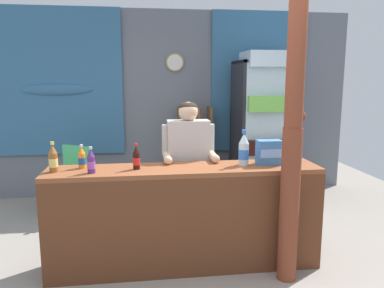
# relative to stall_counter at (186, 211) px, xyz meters

# --- Properties ---
(ground_plane) EXTENTS (7.31, 7.31, 0.00)m
(ground_plane) POSITION_rel_stall_counter_xyz_m (-0.01, 0.79, -0.55)
(ground_plane) COLOR gray
(back_wall_curtained) EXTENTS (5.48, 0.22, 2.66)m
(back_wall_curtained) POSITION_rel_stall_counter_xyz_m (-0.04, 2.43, 0.82)
(back_wall_curtained) COLOR slate
(back_wall_curtained) RESTS_ON ground
(stall_counter) EXTENTS (2.41, 0.47, 0.93)m
(stall_counter) POSITION_rel_stall_counter_xyz_m (0.00, 0.00, 0.00)
(stall_counter) COLOR brown
(stall_counter) RESTS_ON ground
(timber_post) EXTENTS (0.18, 0.16, 2.62)m
(timber_post) POSITION_rel_stall_counter_xyz_m (0.84, -0.26, 0.70)
(timber_post) COLOR brown
(timber_post) RESTS_ON ground
(drink_fridge) EXTENTS (0.74, 0.75, 2.05)m
(drink_fridge) POSITION_rel_stall_counter_xyz_m (1.28, 1.82, 0.57)
(drink_fridge) COLOR #232328
(drink_fridge) RESTS_ON ground
(bottle_shelf_rack) EXTENTS (0.48, 0.28, 1.30)m
(bottle_shelf_rack) POSITION_rel_stall_counter_xyz_m (0.38, 2.16, 0.12)
(bottle_shelf_rack) COLOR brown
(bottle_shelf_rack) RESTS_ON ground
(plastic_lawn_chair) EXTENTS (0.61, 0.61, 0.86)m
(plastic_lawn_chair) POSITION_rel_stall_counter_xyz_m (-1.27, 1.63, -0.06)
(plastic_lawn_chair) COLOR #4CC675
(plastic_lawn_chair) RESTS_ON ground
(shopkeeper) EXTENTS (0.52, 0.42, 1.48)m
(shopkeeper) POSITION_rel_stall_counter_xyz_m (0.08, 0.49, 0.38)
(shopkeeper) COLOR #28282D
(shopkeeper) RESTS_ON ground
(soda_bottle_water) EXTENTS (0.09, 0.09, 0.32)m
(soda_bottle_water) POSITION_rel_stall_counter_xyz_m (0.54, 0.11, 0.51)
(soda_bottle_water) COLOR silver
(soda_bottle_water) RESTS_ON stall_counter
(soda_bottle_grape_soda) EXTENTS (0.07, 0.07, 0.22)m
(soda_bottle_grape_soda) POSITION_rel_stall_counter_xyz_m (-0.79, 0.00, 0.47)
(soda_bottle_grape_soda) COLOR #56286B
(soda_bottle_grape_soda) RESTS_ON stall_counter
(soda_bottle_iced_tea) EXTENTS (0.07, 0.07, 0.26)m
(soda_bottle_iced_tea) POSITION_rel_stall_counter_xyz_m (-1.11, 0.08, 0.48)
(soda_bottle_iced_tea) COLOR brown
(soda_bottle_iced_tea) RESTS_ON stall_counter
(soda_bottle_cola) EXTENTS (0.06, 0.06, 0.23)m
(soda_bottle_cola) POSITION_rel_stall_counter_xyz_m (-0.42, 0.09, 0.47)
(soda_bottle_cola) COLOR black
(soda_bottle_cola) RESTS_ON stall_counter
(soda_bottle_orange_soda) EXTENTS (0.06, 0.06, 0.21)m
(soda_bottle_orange_soda) POSITION_rel_stall_counter_xyz_m (-0.89, 0.19, 0.46)
(soda_bottle_orange_soda) COLOR orange
(soda_bottle_orange_soda) RESTS_ON stall_counter
(snack_box_biscuit) EXTENTS (0.22, 0.13, 0.22)m
(snack_box_biscuit) POSITION_rel_stall_counter_xyz_m (0.78, 0.11, 0.49)
(snack_box_biscuit) COLOR #3D75B7
(snack_box_biscuit) RESTS_ON stall_counter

